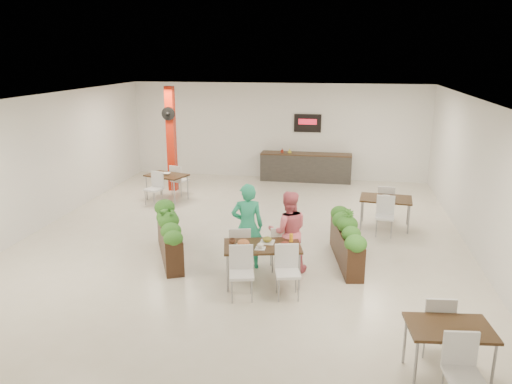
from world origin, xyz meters
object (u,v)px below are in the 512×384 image
planter_left (169,233)px  diner_woman (288,231)px  red_column (171,138)px  service_counter (306,166)px  diner_man (247,226)px  side_table_c (449,336)px  planter_right (347,238)px  main_table (262,251)px  side_table_a (167,179)px  side_table_b (386,203)px

planter_left → diner_woman: bearing=-4.6°
red_column → service_counter: size_ratio=1.07×
diner_man → side_table_c: 4.43m
planter_left → planter_right: planter_left is taller
diner_man → planter_right: (1.93, 0.59, -0.35)m
red_column → diner_woman: bearing=-52.1°
main_table → diner_man: size_ratio=1.07×
main_table → planter_right: 1.99m
service_counter → planter_left: bearing=-108.0°
red_column → side_table_c: 10.77m
red_column → planter_right: 7.27m
service_counter → side_table_a: (-3.81, -2.93, 0.13)m
side_table_b → main_table: bearing=-119.4°
red_column → main_table: (3.79, -6.06, -1.01)m
diner_man → side_table_c: bearing=123.6°
service_counter → side_table_c: size_ratio=1.81×
planter_left → side_table_a: size_ratio=1.21×
diner_man → side_table_a: 5.40m
service_counter → side_table_a: size_ratio=1.80×
diner_man → diner_woman: 0.80m
red_column → side_table_a: bearing=-80.1°
red_column → main_table: bearing=-58.0°
service_counter → side_table_a: bearing=-142.5°
planter_right → side_table_c: bearing=-70.4°
red_column → main_table: 7.21m
service_counter → main_table: (-0.21, -7.92, 0.14)m
main_table → diner_man: bearing=120.8°
side_table_a → planter_left: bearing=-50.8°
planter_right → side_table_c: planter_right is taller
main_table → planter_right: (1.54, 1.25, -0.12)m
diner_woman → side_table_c: bearing=115.5°
diner_man → side_table_b: size_ratio=1.05×
diner_woman → planter_right: bearing=-165.7°
main_table → side_table_a: same height
side_table_b → side_table_c: same height
diner_man → side_table_c: (3.22, -3.03, -0.25)m
side_table_b → side_table_c: bearing=-81.3°
planter_right → side_table_a: size_ratio=1.27×
planter_right → side_table_a: bearing=144.0°
planter_left → planter_right: size_ratio=0.95×
planter_right → service_counter: bearing=101.3°
diner_woman → side_table_a: 5.91m
service_counter → planter_left: size_ratio=1.48×
planter_left → side_table_a: 4.41m
red_column → service_counter: bearing=25.0°
side_table_a → main_table: bearing=-35.2°
main_table → side_table_c: 3.69m
planter_left → side_table_b: 5.31m
planter_left → planter_right: bearing=6.2°
side_table_b → side_table_a: bearing=172.3°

